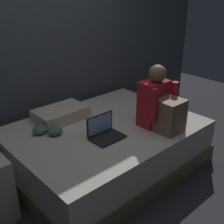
% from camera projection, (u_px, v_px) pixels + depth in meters
% --- Properties ---
extents(ground_plane, '(8.00, 8.00, 0.00)m').
position_uv_depth(ground_plane, '(110.00, 186.00, 2.94)').
color(ground_plane, '#2D2D33').
extents(wall_back, '(5.60, 0.10, 2.70)m').
position_uv_depth(wall_back, '(38.00, 37.00, 3.20)').
color(wall_back, '#424751').
rests_on(wall_back, ground_plane).
extents(bed, '(2.00, 1.50, 0.52)m').
position_uv_depth(bed, '(105.00, 147.00, 3.17)').
color(bed, '#7A6047').
rests_on(bed, ground_plane).
extents(person_sitting, '(0.39, 0.44, 0.66)m').
position_uv_depth(person_sitting, '(160.00, 105.00, 2.94)').
color(person_sitting, '#B21E28').
rests_on(person_sitting, bed).
extents(laptop, '(0.32, 0.23, 0.22)m').
position_uv_depth(laptop, '(104.00, 132.00, 2.81)').
color(laptop, black).
rests_on(laptop, bed).
extents(pillow, '(0.56, 0.36, 0.13)m').
position_uv_depth(pillow, '(61.00, 114.00, 3.18)').
color(pillow, beige).
rests_on(pillow, bed).
extents(clothes_pile, '(0.25, 0.25, 0.09)m').
position_uv_depth(clothes_pile, '(47.00, 131.00, 2.87)').
color(clothes_pile, '#4C6B56').
rests_on(clothes_pile, bed).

